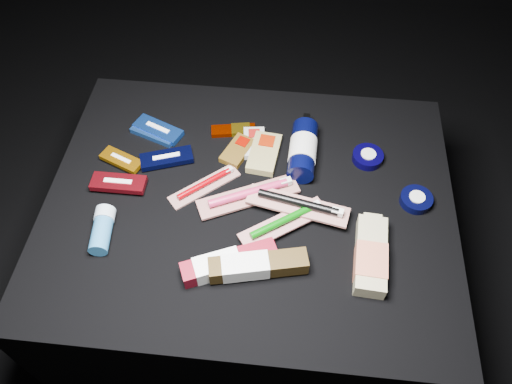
# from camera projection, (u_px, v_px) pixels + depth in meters

# --- Properties ---
(ground) EXTENTS (3.00, 3.00, 0.00)m
(ground) POSITION_uv_depth(u_px,v_px,m) (251.00, 276.00, 1.52)
(ground) COLOR black
(ground) RESTS_ON ground
(cloth_table) EXTENTS (0.98, 0.78, 0.40)m
(cloth_table) POSITION_uv_depth(u_px,v_px,m) (250.00, 242.00, 1.36)
(cloth_table) COLOR black
(cloth_table) RESTS_ON ground
(luna_bar_0) EXTENTS (0.13, 0.09, 0.02)m
(luna_bar_0) POSITION_uv_depth(u_px,v_px,m) (154.00, 133.00, 1.32)
(luna_bar_0) COLOR #2356B2
(luna_bar_0) RESTS_ON cloth_table
(luna_bar_1) EXTENTS (0.14, 0.10, 0.02)m
(luna_bar_1) POSITION_uv_depth(u_px,v_px,m) (158.00, 130.00, 1.32)
(luna_bar_1) COLOR #16419D
(luna_bar_1) RESTS_ON cloth_table
(luna_bar_2) EXTENTS (0.14, 0.09, 0.02)m
(luna_bar_2) POSITION_uv_depth(u_px,v_px,m) (167.00, 158.00, 1.26)
(luna_bar_2) COLOR black
(luna_bar_2) RESTS_ON cloth_table
(luna_bar_3) EXTENTS (0.12, 0.08, 0.01)m
(luna_bar_3) POSITION_uv_depth(u_px,v_px,m) (121.00, 160.00, 1.26)
(luna_bar_3) COLOR #BE7409
(luna_bar_3) RESTS_ON cloth_table
(luna_bar_4) EXTENTS (0.13, 0.05, 0.02)m
(luna_bar_4) POSITION_uv_depth(u_px,v_px,m) (119.00, 183.00, 1.21)
(luna_bar_4) COLOR maroon
(luna_bar_4) RESTS_ON cloth_table
(clif_bar_0) EXTENTS (0.09, 0.11, 0.02)m
(clif_bar_0) POSITION_uv_depth(u_px,v_px,m) (239.00, 149.00, 1.28)
(clif_bar_0) COLOR #4F370F
(clif_bar_0) RESTS_ON cloth_table
(clif_bar_1) EXTENTS (0.07, 0.11, 0.02)m
(clif_bar_1) POSITION_uv_depth(u_px,v_px,m) (254.00, 142.00, 1.30)
(clif_bar_1) COLOR #A6A6A0
(clif_bar_1) RESTS_ON cloth_table
(clif_bar_2) EXTENTS (0.08, 0.14, 0.02)m
(clif_bar_2) POSITION_uv_depth(u_px,v_px,m) (265.00, 152.00, 1.28)
(clif_bar_2) COLOR olive
(clif_bar_2) RESTS_ON cloth_table
(power_bar) EXTENTS (0.12, 0.06, 0.01)m
(power_bar) POSITION_uv_depth(u_px,v_px,m) (236.00, 130.00, 1.33)
(power_bar) COLOR #761600
(power_bar) RESTS_ON cloth_table
(lotion_bottle) EXTENTS (0.07, 0.22, 0.07)m
(lotion_bottle) POSITION_uv_depth(u_px,v_px,m) (303.00, 150.00, 1.25)
(lotion_bottle) COLOR black
(lotion_bottle) RESTS_ON cloth_table
(cream_tin_upper) EXTENTS (0.08, 0.08, 0.02)m
(cream_tin_upper) POSITION_uv_depth(u_px,v_px,m) (368.00, 157.00, 1.27)
(cream_tin_upper) COLOR black
(cream_tin_upper) RESTS_ON cloth_table
(cream_tin_lower) EXTENTS (0.08, 0.08, 0.02)m
(cream_tin_lower) POSITION_uv_depth(u_px,v_px,m) (416.00, 200.00, 1.19)
(cream_tin_lower) COLOR black
(cream_tin_lower) RESTS_ON cloth_table
(bodywash_bottle) EXTENTS (0.08, 0.20, 0.04)m
(bodywash_bottle) POSITION_uv_depth(u_px,v_px,m) (371.00, 257.00, 1.08)
(bodywash_bottle) COLOR tan
(bodywash_bottle) RESTS_ON cloth_table
(deodorant_stick) EXTENTS (0.06, 0.12, 0.05)m
(deodorant_stick) POSITION_uv_depth(u_px,v_px,m) (102.00, 229.00, 1.12)
(deodorant_stick) COLOR #28679A
(deodorant_stick) RESTS_ON cloth_table
(toothbrush_pack_0) EXTENTS (0.17, 0.15, 0.02)m
(toothbrush_pack_0) POSITION_uv_depth(u_px,v_px,m) (205.00, 185.00, 1.22)
(toothbrush_pack_0) COLOR #B4ACA8
(toothbrush_pack_0) RESTS_ON cloth_table
(toothbrush_pack_1) EXTENTS (0.25, 0.16, 0.03)m
(toothbrush_pack_1) POSITION_uv_depth(u_px,v_px,m) (250.00, 194.00, 1.19)
(toothbrush_pack_1) COLOR #A8A19D
(toothbrush_pack_1) RESTS_ON cloth_table
(toothbrush_pack_2) EXTENTS (0.21, 0.17, 0.02)m
(toothbrush_pack_2) POSITION_uv_depth(u_px,v_px,m) (285.00, 221.00, 1.14)
(toothbrush_pack_2) COLOR #B8AFAB
(toothbrush_pack_2) RESTS_ON cloth_table
(toothbrush_pack_3) EXTENTS (0.25, 0.10, 0.03)m
(toothbrush_pack_3) POSITION_uv_depth(u_px,v_px,m) (299.00, 204.00, 1.15)
(toothbrush_pack_3) COLOR #BCB4AF
(toothbrush_pack_3) RESTS_ON cloth_table
(toothpaste_carton_red) EXTENTS (0.21, 0.13, 0.04)m
(toothpaste_carton_red) POSITION_uv_depth(u_px,v_px,m) (225.00, 264.00, 1.07)
(toothpaste_carton_red) COLOR maroon
(toothpaste_carton_red) RESTS_ON cloth_table
(toothpaste_carton_green) EXTENTS (0.22, 0.09, 0.04)m
(toothpaste_carton_green) POSITION_uv_depth(u_px,v_px,m) (254.00, 266.00, 1.06)
(toothpaste_carton_green) COLOR #35260D
(toothpaste_carton_green) RESTS_ON cloth_table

